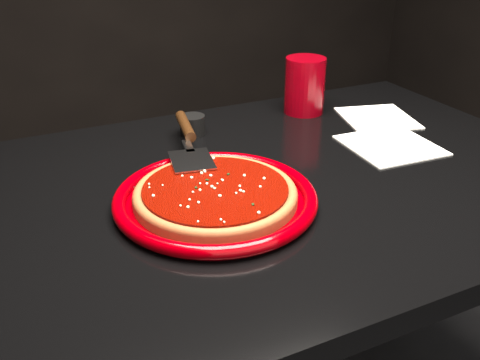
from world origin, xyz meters
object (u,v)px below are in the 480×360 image
(table, at_px, (265,331))
(pizza_server, at_px, (189,140))
(plate, at_px, (215,198))
(ramekin, at_px, (193,125))
(cup, at_px, (305,86))

(table, distance_m, pizza_server, 0.45)
(plate, distance_m, pizza_server, 0.19)
(table, height_order, ramekin, ramekin)
(pizza_server, relative_size, cup, 2.39)
(cup, distance_m, ramekin, 0.30)
(plate, bearing_deg, cup, 41.30)
(table, relative_size, pizza_server, 3.76)
(plate, height_order, pizza_server, pizza_server)
(table, xyz_separation_m, plate, (-0.13, -0.05, 0.39))
(plate, xyz_separation_m, pizza_server, (0.03, 0.19, 0.03))
(pizza_server, bearing_deg, table, -41.43)
(table, bearing_deg, cup, 48.74)
(pizza_server, xyz_separation_m, cup, (0.35, 0.14, 0.02))
(ramekin, bearing_deg, pizza_server, -113.35)
(pizza_server, relative_size, ramekin, 5.78)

